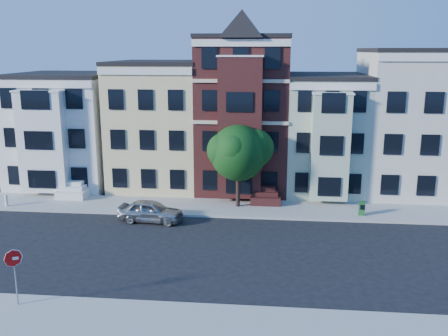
# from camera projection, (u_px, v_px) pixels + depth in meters

# --- Properties ---
(ground) EXTENTS (120.00, 120.00, 0.00)m
(ground) POSITION_uv_depth(u_px,v_px,m) (228.00, 254.00, 28.07)
(ground) COLOR black
(far_sidewalk) EXTENTS (60.00, 4.00, 0.15)m
(far_sidewalk) POSITION_uv_depth(u_px,v_px,m) (238.00, 208.00, 35.80)
(far_sidewalk) COLOR #9E9B93
(far_sidewalk) RESTS_ON ground
(near_sidewalk) EXTENTS (60.00, 4.00, 0.15)m
(near_sidewalk) POSITION_uv_depth(u_px,v_px,m) (210.00, 330.00, 20.31)
(near_sidewalk) COLOR #9E9B93
(near_sidewalk) RESTS_ON ground
(house_white) EXTENTS (8.00, 9.00, 9.00)m
(house_white) POSITION_uv_depth(u_px,v_px,m) (68.00, 130.00, 42.50)
(house_white) COLOR white
(house_white) RESTS_ON ground
(house_yellow) EXTENTS (7.00, 9.00, 10.00)m
(house_yellow) POSITION_uv_depth(u_px,v_px,m) (160.00, 126.00, 41.62)
(house_yellow) COLOR beige
(house_yellow) RESTS_ON ground
(house_brown) EXTENTS (7.00, 9.00, 12.00)m
(house_brown) POSITION_uv_depth(u_px,v_px,m) (244.00, 115.00, 40.72)
(house_brown) COLOR #381513
(house_brown) RESTS_ON ground
(house_green) EXTENTS (6.00, 9.00, 9.00)m
(house_green) POSITION_uv_depth(u_px,v_px,m) (324.00, 134.00, 40.44)
(house_green) COLOR #A5B79C
(house_green) RESTS_ON ground
(house_cream) EXTENTS (8.00, 9.00, 11.00)m
(house_cream) POSITION_uv_depth(u_px,v_px,m) (414.00, 123.00, 39.54)
(house_cream) COLOR beige
(house_cream) RESTS_ON ground
(street_tree) EXTENTS (8.06, 8.06, 7.33)m
(street_tree) POSITION_uv_depth(u_px,v_px,m) (238.00, 157.00, 35.22)
(street_tree) COLOR #104610
(street_tree) RESTS_ON far_sidewalk
(parked_car) EXTENTS (4.43, 2.10, 1.46)m
(parked_car) POSITION_uv_depth(u_px,v_px,m) (151.00, 211.00, 33.15)
(parked_car) COLOR #A0A2A6
(parked_car) RESTS_ON ground
(newspaper_box) EXTENTS (0.47, 0.43, 0.94)m
(newspaper_box) POSITION_uv_depth(u_px,v_px,m) (362.00, 208.00, 34.04)
(newspaper_box) COLOR #1E5B26
(newspaper_box) RESTS_ON far_sidewalk
(fire_hydrant) EXTENTS (0.29, 0.29, 0.68)m
(fire_hydrant) POSITION_uv_depth(u_px,v_px,m) (7.00, 201.00, 36.03)
(fire_hydrant) COLOR silver
(fire_hydrant) RESTS_ON far_sidewalk
(stop_sign) EXTENTS (0.80, 0.40, 2.95)m
(stop_sign) POSITION_uv_depth(u_px,v_px,m) (15.00, 274.00, 21.83)
(stop_sign) COLOR #BF0908
(stop_sign) RESTS_ON near_sidewalk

